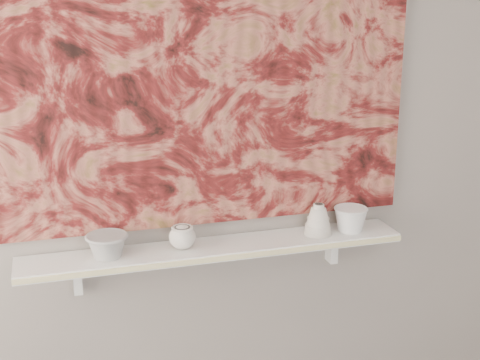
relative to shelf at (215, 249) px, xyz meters
name	(u,v)px	position (x,y,z in m)	size (l,w,h in m)	color
wall_back	(207,126)	(0.00, 0.09, 0.44)	(3.60, 3.60, 0.00)	gray
shelf	(215,249)	(0.00, 0.00, 0.00)	(1.40, 0.18, 0.03)	white
shelf_stripe	(222,259)	(0.00, -0.09, 0.00)	(1.40, 0.01, 0.02)	beige
bracket_left	(77,277)	(-0.49, 0.06, -0.07)	(0.03, 0.06, 0.12)	white
bracket_right	(332,247)	(0.49, 0.06, -0.07)	(0.03, 0.06, 0.12)	white
painting	(208,73)	(0.00, 0.08, 0.62)	(1.50, 0.03, 1.10)	maroon
house_motif	(325,151)	(0.45, 0.07, 0.32)	(0.09, 0.00, 0.08)	black
bowl_grey	(107,245)	(-0.38, 0.00, 0.06)	(0.15, 0.15, 0.09)	#9C9C99
cup_cream	(182,237)	(-0.12, 0.00, 0.06)	(0.10, 0.10, 0.09)	white
bell_vessel	(318,219)	(0.40, 0.00, 0.07)	(0.11, 0.11, 0.12)	silver
bowl_white	(351,219)	(0.53, 0.00, 0.06)	(0.13, 0.13, 0.09)	silver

